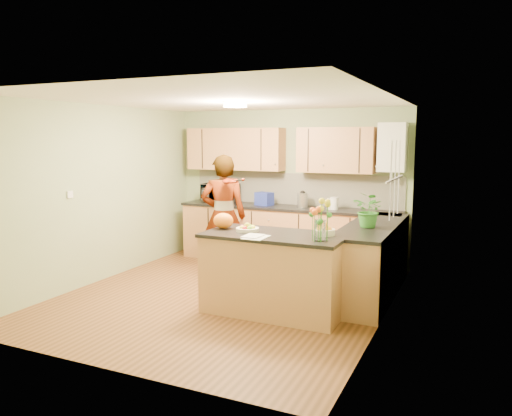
% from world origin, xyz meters
% --- Properties ---
extents(floor, '(4.50, 4.50, 0.00)m').
position_xyz_m(floor, '(0.00, 0.00, 0.00)').
color(floor, '#573519').
rests_on(floor, ground).
extents(ceiling, '(4.00, 4.50, 0.02)m').
position_xyz_m(ceiling, '(0.00, 0.00, 2.50)').
color(ceiling, white).
rests_on(ceiling, wall_back).
extents(wall_back, '(4.00, 0.02, 2.50)m').
position_xyz_m(wall_back, '(0.00, 2.25, 1.25)').
color(wall_back, '#8C9F72').
rests_on(wall_back, floor).
extents(wall_front, '(4.00, 0.02, 2.50)m').
position_xyz_m(wall_front, '(0.00, -2.25, 1.25)').
color(wall_front, '#8C9F72').
rests_on(wall_front, floor).
extents(wall_left, '(0.02, 4.50, 2.50)m').
position_xyz_m(wall_left, '(-2.00, 0.00, 1.25)').
color(wall_left, '#8C9F72').
rests_on(wall_left, floor).
extents(wall_right, '(0.02, 4.50, 2.50)m').
position_xyz_m(wall_right, '(2.00, 0.00, 1.25)').
color(wall_right, '#8C9F72').
rests_on(wall_right, floor).
extents(back_counter, '(3.64, 0.62, 0.94)m').
position_xyz_m(back_counter, '(0.10, 1.95, 0.47)').
color(back_counter, '#B9784A').
rests_on(back_counter, floor).
extents(right_counter, '(0.62, 2.24, 0.94)m').
position_xyz_m(right_counter, '(1.70, 0.85, 0.47)').
color(right_counter, '#B9784A').
rests_on(right_counter, floor).
extents(splashback, '(3.60, 0.02, 0.52)m').
position_xyz_m(splashback, '(0.10, 2.23, 1.20)').
color(splashback, silver).
rests_on(splashback, back_counter).
extents(upper_cabinets, '(3.20, 0.34, 0.70)m').
position_xyz_m(upper_cabinets, '(-0.18, 2.08, 1.85)').
color(upper_cabinets, '#B9784A').
rests_on(upper_cabinets, wall_back).
extents(boiler, '(0.40, 0.30, 0.86)m').
position_xyz_m(boiler, '(1.70, 2.09, 1.90)').
color(boiler, white).
rests_on(boiler, wall_back).
extents(window_right, '(0.01, 1.30, 1.05)m').
position_xyz_m(window_right, '(1.99, 0.60, 1.55)').
color(window_right, white).
rests_on(window_right, wall_right).
extents(light_switch, '(0.02, 0.09, 0.09)m').
position_xyz_m(light_switch, '(-1.99, -0.60, 1.30)').
color(light_switch, white).
rests_on(light_switch, wall_left).
extents(ceiling_lamp, '(0.30, 0.30, 0.07)m').
position_xyz_m(ceiling_lamp, '(0.00, 0.30, 2.46)').
color(ceiling_lamp, '#FFEABF').
rests_on(ceiling_lamp, ceiling).
extents(peninsula_island, '(1.64, 0.84, 0.94)m').
position_xyz_m(peninsula_island, '(0.79, -0.26, 0.47)').
color(peninsula_island, '#B9784A').
rests_on(peninsula_island, floor).
extents(fruit_dish, '(0.27, 0.27, 0.10)m').
position_xyz_m(fruit_dish, '(0.44, -0.26, 0.98)').
color(fruit_dish, beige).
rests_on(fruit_dish, peninsula_island).
extents(orange_bowl, '(0.24, 0.24, 0.14)m').
position_xyz_m(orange_bowl, '(1.34, -0.11, 1.00)').
color(orange_bowl, beige).
rests_on(orange_bowl, peninsula_island).
extents(flower_vase, '(0.27, 0.27, 0.51)m').
position_xyz_m(flower_vase, '(1.39, -0.44, 1.28)').
color(flower_vase, silver).
rests_on(flower_vase, peninsula_island).
extents(orange_bag, '(0.27, 0.23, 0.19)m').
position_xyz_m(orange_bag, '(0.09, -0.21, 1.03)').
color(orange_bag, orange).
rests_on(orange_bag, peninsula_island).
extents(papers, '(0.23, 0.32, 0.01)m').
position_xyz_m(papers, '(0.69, -0.56, 0.95)').
color(papers, silver).
rests_on(papers, peninsula_island).
extents(violinist, '(0.77, 0.65, 1.80)m').
position_xyz_m(violinist, '(-0.47, 0.83, 0.90)').
color(violinist, '#E7B58D').
rests_on(violinist, floor).
extents(violin, '(0.62, 0.54, 0.15)m').
position_xyz_m(violin, '(-0.27, 0.61, 1.44)').
color(violin, '#520E05').
rests_on(violin, violinist).
extents(microwave, '(0.61, 0.44, 0.32)m').
position_xyz_m(microwave, '(-1.15, 1.98, 1.10)').
color(microwave, white).
rests_on(microwave, back_counter).
extents(blue_box, '(0.31, 0.26, 0.21)m').
position_xyz_m(blue_box, '(-0.31, 1.94, 1.05)').
color(blue_box, navy).
rests_on(blue_box, back_counter).
extents(kettle, '(0.16, 0.16, 0.31)m').
position_xyz_m(kettle, '(0.34, 1.98, 1.07)').
color(kettle, silver).
rests_on(kettle, back_counter).
extents(jar_cream, '(0.14, 0.14, 0.17)m').
position_xyz_m(jar_cream, '(0.81, 1.95, 1.02)').
color(jar_cream, beige).
rests_on(jar_cream, back_counter).
extents(jar_white, '(0.13, 0.13, 0.19)m').
position_xyz_m(jar_white, '(0.88, 1.94, 1.04)').
color(jar_white, white).
rests_on(jar_white, back_counter).
extents(potted_plant, '(0.50, 0.47, 0.44)m').
position_xyz_m(potted_plant, '(1.70, 0.59, 1.16)').
color(potted_plant, '#327C29').
rests_on(potted_plant, right_counter).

